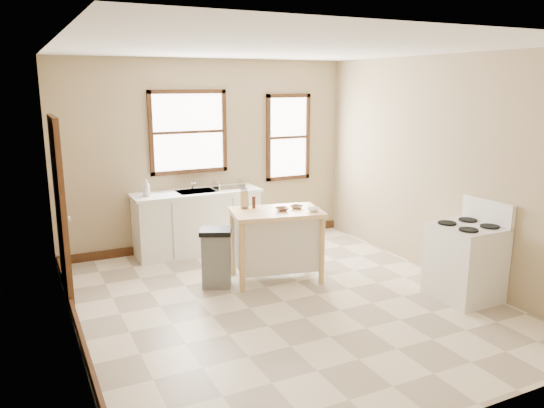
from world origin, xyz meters
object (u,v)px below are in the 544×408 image
at_px(knife_block, 244,200).
at_px(pepper_grinder, 254,202).
at_px(dish_rack, 229,185).
at_px(soap_bottle_a, 147,188).
at_px(bowl_a, 282,209).
at_px(bowl_c, 313,210).
at_px(trash_bin, 216,258).
at_px(soap_bottle_b, 146,189).
at_px(bowl_b, 297,207).
at_px(gas_stove, 466,251).
at_px(kitchen_island, 276,245).

bearing_deg(knife_block, pepper_grinder, -14.81).
bearing_deg(dish_rack, soap_bottle_a, -178.79).
relative_size(bowl_a, bowl_c, 1.16).
bearing_deg(soap_bottle_a, bowl_a, -28.66).
bearing_deg(trash_bin, bowl_a, 14.60).
bearing_deg(soap_bottle_b, soap_bottle_a, -88.19).
xyz_separation_m(soap_bottle_b, dish_rack, (1.21, -0.04, -0.05)).
xyz_separation_m(pepper_grinder, bowl_a, (0.26, -0.28, -0.05)).
distance_m(soap_bottle_a, bowl_b, 2.15).
height_order(bowl_b, trash_bin, bowl_b).
relative_size(soap_bottle_b, dish_rack, 0.47).
relative_size(bowl_c, gas_stove, 0.13).
relative_size(soap_bottle_b, gas_stove, 0.18).
bearing_deg(dish_rack, bowl_a, -85.34).
relative_size(bowl_b, bowl_c, 1.08).
relative_size(knife_block, pepper_grinder, 1.33).
height_order(soap_bottle_b, kitchen_island, soap_bottle_b).
relative_size(dish_rack, bowl_b, 2.72).
distance_m(bowl_a, gas_stove, 2.21).
height_order(dish_rack, kitchen_island, dish_rack).
xyz_separation_m(soap_bottle_a, pepper_grinder, (1.06, -1.24, -0.06)).
bearing_deg(soap_bottle_b, bowl_a, -40.98).
bearing_deg(soap_bottle_a, gas_stove, -24.79).
distance_m(knife_block, bowl_c, 0.88).
bearing_deg(kitchen_island, bowl_a, -32.35).
height_order(soap_bottle_b, dish_rack, soap_bottle_b).
bearing_deg(kitchen_island, bowl_b, 9.24).
bearing_deg(kitchen_island, soap_bottle_a, 142.43).
xyz_separation_m(trash_bin, gas_stove, (2.45, -1.60, 0.21)).
relative_size(pepper_grinder, trash_bin, 0.20).
bearing_deg(soap_bottle_a, knife_block, -30.39).
bearing_deg(bowl_a, trash_bin, 169.33).
distance_m(kitchen_island, trash_bin, 0.78).
relative_size(kitchen_island, pepper_grinder, 7.37).
height_order(pepper_grinder, bowl_c, pepper_grinder).
bearing_deg(pepper_grinder, kitchen_island, -48.04).
height_order(soap_bottle_b, trash_bin, soap_bottle_b).
bearing_deg(bowl_a, bowl_c, -30.38).
distance_m(dish_rack, gas_stove, 3.47).
distance_m(kitchen_island, pepper_grinder, 0.61).
xyz_separation_m(soap_bottle_b, bowl_b, (1.54, -1.53, -0.10)).
xyz_separation_m(pepper_grinder, gas_stove, (1.88, -1.73, -0.41)).
xyz_separation_m(bowl_a, bowl_c, (0.33, -0.20, 0.00)).
bearing_deg(knife_block, gas_stove, -23.44).
distance_m(knife_block, pepper_grinder, 0.12).
distance_m(soap_bottle_b, knife_block, 1.55).
relative_size(knife_block, bowl_c, 1.37).
distance_m(knife_block, gas_stove, 2.71).
distance_m(kitchen_island, bowl_c, 0.66).
height_order(soap_bottle_a, bowl_a, soap_bottle_a).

